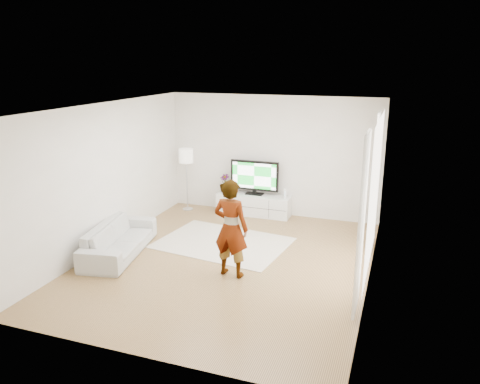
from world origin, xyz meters
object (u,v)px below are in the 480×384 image
(media_console, at_px, (254,204))
(player, at_px, (231,228))
(rug, at_px, (223,243))
(sofa, at_px, (119,239))
(television, at_px, (254,176))
(floor_lamp, at_px, (186,158))

(media_console, xyz_separation_m, player, (0.63, -3.25, 0.61))
(rug, distance_m, sofa, 2.03)
(rug, relative_size, player, 1.49)
(television, bearing_deg, floor_lamp, -173.01)
(player, bearing_deg, floor_lamp, -46.86)
(rug, height_order, floor_lamp, floor_lamp)
(media_console, relative_size, player, 1.04)
(media_console, distance_m, player, 3.36)
(player, bearing_deg, sofa, 2.50)
(media_console, distance_m, television, 0.68)
(television, height_order, sofa, television)
(television, xyz_separation_m, sofa, (-1.69, -3.11, -0.63))
(sofa, bearing_deg, media_console, -39.33)
(rug, relative_size, floor_lamp, 1.66)
(rug, bearing_deg, sofa, -145.38)
(player, distance_m, sofa, 2.39)
(floor_lamp, bearing_deg, television, 6.99)
(rug, distance_m, floor_lamp, 2.72)
(player, height_order, sofa, player)
(media_console, xyz_separation_m, rug, (-0.03, -1.94, -0.24))
(television, bearing_deg, media_console, -90.00)
(rug, xyz_separation_m, sofa, (-1.66, -1.14, 0.29))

